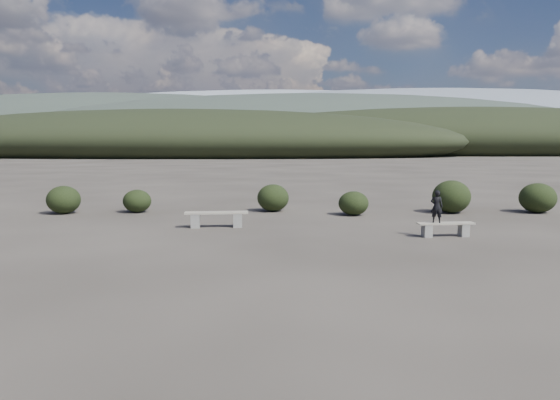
{
  "coord_description": "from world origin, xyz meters",
  "views": [
    {
      "loc": [
        -0.06,
        -11.54,
        2.71
      ],
      "look_at": [
        -0.75,
        3.5,
        1.1
      ],
      "focal_mm": 35.0,
      "sensor_mm": 36.0,
      "label": 1
    }
  ],
  "objects": [
    {
      "name": "ground",
      "position": [
        0.0,
        0.0,
        0.0
      ],
      "size": [
        1200.0,
        1200.0,
        0.0
      ],
      "primitive_type": "plane",
      "color": "#322C27",
      "rests_on": "ground"
    },
    {
      "name": "bench_right",
      "position": [
        3.97,
        4.09,
        0.25
      ],
      "size": [
        1.68,
        0.59,
        0.41
      ],
      "rotation": [
        0.0,
        0.0,
        0.15
      ],
      "color": "slate",
      "rests_on": "ground"
    },
    {
      "name": "shrub_e",
      "position": [
        8.85,
        9.63,
        0.57
      ],
      "size": [
        1.37,
        1.37,
        1.14
      ],
      "primitive_type": "ellipsoid",
      "color": "black",
      "rests_on": "ground"
    },
    {
      "name": "bench_left",
      "position": [
        -2.86,
        5.49,
        0.3
      ],
      "size": [
        2.04,
        0.7,
        0.5
      ],
      "rotation": [
        0.0,
        0.0,
        0.15
      ],
      "color": "slate",
      "rests_on": "ground"
    },
    {
      "name": "shrub_b",
      "position": [
        -1.3,
        9.59,
        0.53
      ],
      "size": [
        1.24,
        1.24,
        1.06
      ],
      "primitive_type": "ellipsoid",
      "color": "black",
      "rests_on": "ground"
    },
    {
      "name": "shrub_a",
      "position": [
        -6.51,
        9.03,
        0.44
      ],
      "size": [
        1.07,
        1.07,
        0.88
      ],
      "primitive_type": "ellipsoid",
      "color": "black",
      "rests_on": "ground"
    },
    {
      "name": "seated_person",
      "position": [
        3.69,
        4.05,
        0.88
      ],
      "size": [
        0.39,
        0.31,
        0.93
      ],
      "primitive_type": "imported",
      "rotation": [
        0.0,
        0.0,
        2.87
      ],
      "color": "black",
      "rests_on": "bench_right"
    },
    {
      "name": "shrub_d",
      "position": [
        5.53,
        9.42,
        0.63
      ],
      "size": [
        1.43,
        1.43,
        1.25
      ],
      "primitive_type": "ellipsoid",
      "color": "black",
      "rests_on": "ground"
    },
    {
      "name": "mountain_ridges",
      "position": [
        -7.48,
        339.06,
        10.84
      ],
      "size": [
        500.0,
        400.0,
        56.0
      ],
      "color": "black",
      "rests_on": "ground"
    },
    {
      "name": "shrub_f",
      "position": [
        -9.17,
        8.52,
        0.53
      ],
      "size": [
        1.25,
        1.25,
        1.06
      ],
      "primitive_type": "ellipsoid",
      "color": "black",
      "rests_on": "ground"
    },
    {
      "name": "shrub_c",
      "position": [
        1.74,
        8.58,
        0.45
      ],
      "size": [
        1.11,
        1.11,
        0.89
      ],
      "primitive_type": "ellipsoid",
      "color": "black",
      "rests_on": "ground"
    }
  ]
}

